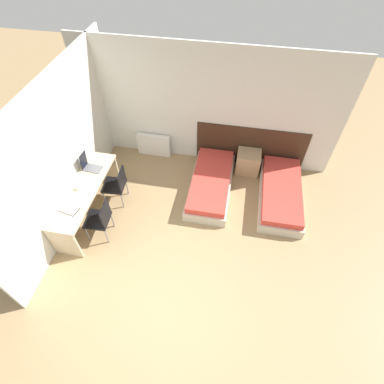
# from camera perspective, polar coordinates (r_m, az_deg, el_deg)

# --- Properties ---
(ground_plane) EXTENTS (20.00, 20.00, 0.00)m
(ground_plane) POSITION_cam_1_polar(r_m,az_deg,el_deg) (5.25, -4.25, -20.47)
(ground_plane) COLOR #9E7F56
(wall_back) EXTENTS (5.58, 0.05, 2.70)m
(wall_back) POSITION_cam_1_polar(r_m,az_deg,el_deg) (6.50, 2.78, 15.64)
(wall_back) COLOR silver
(wall_back) RESTS_ON ground_plane
(wall_left) EXTENTS (0.05, 4.62, 2.70)m
(wall_left) POSITION_cam_1_polar(r_m,az_deg,el_deg) (5.86, -23.39, 6.97)
(wall_left) COLOR silver
(wall_left) RESTS_ON ground_plane
(headboard_panel) EXTENTS (2.43, 0.03, 1.01)m
(headboard_panel) POSITION_cam_1_polar(r_m,az_deg,el_deg) (6.94, 11.03, 8.50)
(headboard_panel) COLOR #382316
(headboard_panel) RESTS_ON ground_plane
(bed_near_window) EXTENTS (0.86, 1.92, 0.36)m
(bed_near_window) POSITION_cam_1_polar(r_m,az_deg,el_deg) (6.45, 3.61, 1.57)
(bed_near_window) COLOR beige
(bed_near_window) RESTS_ON ground_plane
(bed_near_door) EXTENTS (0.86, 1.92, 0.36)m
(bed_near_door) POSITION_cam_1_polar(r_m,az_deg,el_deg) (6.52, 16.53, -0.23)
(bed_near_door) COLOR beige
(bed_near_door) RESTS_ON ground_plane
(nightstand) EXTENTS (0.52, 0.44, 0.52)m
(nightstand) POSITION_cam_1_polar(r_m,az_deg,el_deg) (6.91, 10.62, 5.64)
(nightstand) COLOR tan
(nightstand) RESTS_ON ground_plane
(radiator) EXTENTS (0.79, 0.12, 0.55)m
(radiator) POSITION_cam_1_polar(r_m,az_deg,el_deg) (7.27, -7.28, 8.89)
(radiator) COLOR silver
(radiator) RESTS_ON ground_plane
(desk) EXTENTS (0.59, 2.01, 0.75)m
(desk) POSITION_cam_1_polar(r_m,az_deg,el_deg) (6.06, -19.75, -0.35)
(desk) COLOR #C6B28E
(desk) RESTS_ON ground_plane
(chair_near_laptop) EXTENTS (0.45, 0.45, 0.85)m
(chair_near_laptop) POSITION_cam_1_polar(r_m,az_deg,el_deg) (6.19, -14.19, 1.49)
(chair_near_laptop) COLOR black
(chair_near_laptop) RESTS_ON ground_plane
(chair_near_notebook) EXTENTS (0.45, 0.45, 0.85)m
(chair_near_notebook) POSITION_cam_1_polar(r_m,az_deg,el_deg) (5.72, -17.12, -4.83)
(chair_near_notebook) COLOR black
(chair_near_notebook) RESTS_ON ground_plane
(laptop) EXTENTS (0.37, 0.24, 0.36)m
(laptop) POSITION_cam_1_polar(r_m,az_deg,el_deg) (6.23, -18.91, 4.78)
(laptop) COLOR slate
(laptop) RESTS_ON desk
(open_notebook) EXTENTS (0.37, 0.26, 0.02)m
(open_notebook) POSITION_cam_1_polar(r_m,az_deg,el_deg) (5.68, -22.41, -3.08)
(open_notebook) COLOR black
(open_notebook) RESTS_ON desk
(mug) EXTENTS (0.08, 0.08, 0.09)m
(mug) POSITION_cam_1_polar(r_m,az_deg,el_deg) (5.92, -20.76, 0.80)
(mug) COLOR white
(mug) RESTS_ON desk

